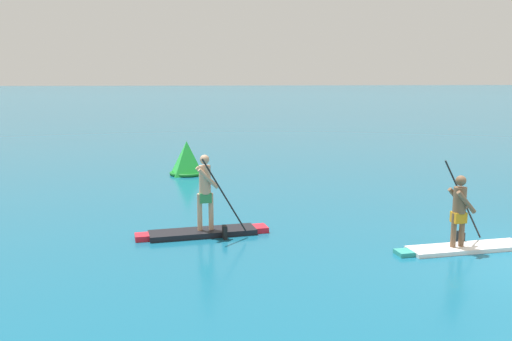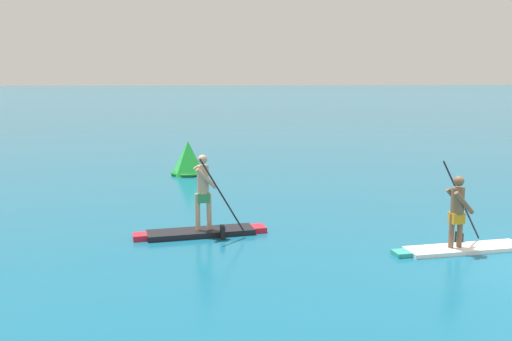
% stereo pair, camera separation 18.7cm
% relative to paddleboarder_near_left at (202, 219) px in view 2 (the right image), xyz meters
% --- Properties ---
extents(paddleboarder_near_left, '(3.01, 0.96, 1.84)m').
position_rel_paddleboarder_near_left_xyz_m(paddleboarder_near_left, '(0.00, 0.00, 0.00)').
color(paddleboarder_near_left, black).
rests_on(paddleboarder_near_left, ground).
extents(paddleboarder_mid_center, '(3.17, 0.94, 1.87)m').
position_rel_paddleboarder_near_left_xyz_m(paddleboarder_mid_center, '(5.25, -1.73, -0.02)').
color(paddleboarder_mid_center, white).
rests_on(paddleboarder_mid_center, ground).
extents(race_marker_buoy, '(1.47, 1.47, 1.23)m').
position_rel_paddleboarder_near_left_xyz_m(race_marker_buoy, '(-0.37, 7.87, 0.16)').
color(race_marker_buoy, green).
rests_on(race_marker_buoy, ground).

